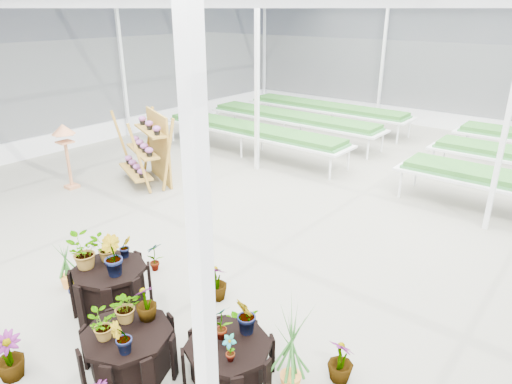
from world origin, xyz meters
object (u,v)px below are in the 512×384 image
Objects in this scene: plinth_mid at (129,352)px; plinth_low at (229,360)px; shelf_rack at (144,149)px; bird_table at (67,157)px; plinth_tall at (112,290)px.

plinth_low is at bearing 34.99° from plinth_mid.
plinth_mid is 6.79m from shelf_rack.
bird_table is (-1.16, -1.44, -0.08)m from shelf_rack.
bird_table is at bearing -106.99° from shelf_rack.
plinth_low is 0.66× the size of bird_table.
plinth_mid is 0.63× the size of shelf_rack.
plinth_tall is at bearing -21.76° from shelf_rack.
shelf_rack reaches higher than bird_table.
bird_table is (-7.31, 2.25, 0.58)m from plinth_low.
shelf_rack is at bearing 27.82° from bird_table.
shelf_rack is at bearing 149.06° from plinth_low.
plinth_tall is 5.65m from bird_table.
plinth_tall is 0.61× the size of shelf_rack.
bird_table is at bearing 154.97° from plinth_mid.
shelf_rack is (-3.95, 3.79, 0.53)m from plinth_tall.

